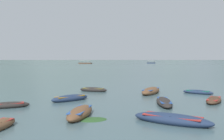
% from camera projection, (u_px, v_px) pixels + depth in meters
% --- Properties ---
extents(ground_plane, '(6000.00, 6000.00, 0.00)m').
position_uv_depth(ground_plane, '(100.00, 60.00, 1504.21)').
color(ground_plane, '#476066').
extents(mountain_2, '(1754.56, 1754.56, 406.12)m').
position_uv_depth(mountain_2, '(57.00, 34.00, 1950.65)').
color(mountain_2, slate).
rests_on(mountain_2, ground).
extents(mountain_3, '(661.58, 661.58, 230.10)m').
position_uv_depth(mountain_3, '(172.00, 46.00, 2052.25)').
color(mountain_3, slate).
rests_on(mountain_3, ground).
extents(rowboat_0, '(3.29, 4.41, 0.79)m').
position_uv_depth(rowboat_0, '(151.00, 91.00, 25.84)').
color(rowboat_0, brown).
rests_on(rowboat_0, ground).
extents(rowboat_1, '(3.33, 2.09, 0.58)m').
position_uv_depth(rowboat_1, '(93.00, 90.00, 27.50)').
color(rowboat_1, '#2D2826').
rests_on(rowboat_1, ground).
extents(rowboat_2, '(4.47, 3.53, 0.68)m').
position_uv_depth(rowboat_2, '(172.00, 119.00, 13.85)').
color(rowboat_2, navy).
rests_on(rowboat_2, ground).
extents(rowboat_3, '(2.82, 3.53, 0.53)m').
position_uv_depth(rowboat_3, '(214.00, 100.00, 20.58)').
color(rowboat_3, '#4C3323').
rests_on(rowboat_3, ground).
extents(rowboat_5, '(3.06, 2.65, 0.49)m').
position_uv_depth(rowboat_5, '(198.00, 92.00, 25.71)').
color(rowboat_5, navy).
rests_on(rowboat_5, ground).
extents(rowboat_6, '(3.50, 3.14, 0.63)m').
position_uv_depth(rowboat_6, '(70.00, 98.00, 21.40)').
color(rowboat_6, navy).
rests_on(rowboat_6, ground).
extents(rowboat_7, '(1.97, 4.19, 0.71)m').
position_uv_depth(rowboat_7, '(80.00, 113.00, 15.54)').
color(rowboat_7, brown).
rests_on(rowboat_7, ground).
extents(rowboat_8, '(1.64, 4.39, 0.59)m').
position_uv_depth(rowboat_8, '(164.00, 102.00, 19.56)').
color(rowboat_8, '#2D2826').
rests_on(rowboat_8, ground).
extents(rowboat_9, '(3.20, 1.90, 0.54)m').
position_uv_depth(rowboat_9, '(8.00, 105.00, 18.29)').
color(rowboat_9, '#2D2826').
rests_on(rowboat_9, ground).
extents(ferry_0, '(10.84, 6.92, 2.54)m').
position_uv_depth(ferry_0, '(85.00, 63.00, 192.36)').
color(ferry_0, brown).
rests_on(ferry_0, ground).
extents(ferry_1, '(7.44, 4.37, 2.54)m').
position_uv_depth(ferry_1, '(151.00, 63.00, 205.38)').
color(ferry_1, navy).
rests_on(ferry_1, ground).
extents(weed_patch_1, '(1.91, 1.57, 0.14)m').
position_uv_depth(weed_patch_1, '(93.00, 120.00, 14.62)').
color(weed_patch_1, '#2D5628').
rests_on(weed_patch_1, ground).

